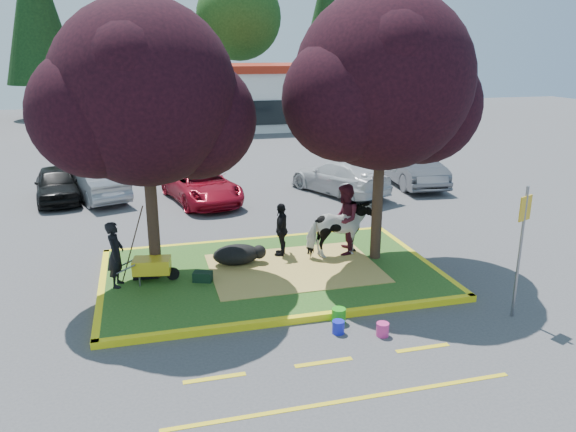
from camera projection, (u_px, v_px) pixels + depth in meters
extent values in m
plane|color=#424244|center=(271.00, 276.00, 14.16)|extent=(90.00, 90.00, 0.00)
cube|color=#24561A|center=(271.00, 273.00, 14.14)|extent=(8.00, 5.00, 0.15)
cube|color=yellow|center=(299.00, 319.00, 11.75)|extent=(8.30, 0.16, 0.15)
cube|color=yellow|center=(251.00, 241.00, 16.53)|extent=(8.30, 0.16, 0.15)
cube|color=yellow|center=(102.00, 290.00, 13.14)|extent=(0.16, 5.30, 0.15)
cube|color=yellow|center=(418.00, 258.00, 15.14)|extent=(0.16, 5.30, 0.15)
cube|color=#D4BC57|center=(294.00, 268.00, 14.26)|extent=(4.20, 3.00, 0.01)
cylinder|color=black|center=(152.00, 207.00, 13.29)|extent=(0.28, 0.28, 3.53)
sphere|color=black|center=(144.00, 93.00, 12.53)|extent=(4.20, 4.20, 4.20)
sphere|color=black|center=(196.00, 119.00, 13.18)|extent=(2.86, 2.86, 2.86)
sphere|color=black|center=(95.00, 113.00, 12.10)|extent=(2.86, 2.86, 2.86)
cylinder|color=black|center=(378.00, 190.00, 14.48)|extent=(0.28, 0.28, 3.70)
sphere|color=black|center=(383.00, 80.00, 13.68)|extent=(4.40, 4.40, 4.40)
sphere|color=black|center=(422.00, 106.00, 14.36)|extent=(2.99, 2.99, 2.99)
sphere|color=black|center=(345.00, 99.00, 13.25)|extent=(2.99, 2.99, 2.99)
cube|color=yellow|center=(215.00, 378.00, 9.78)|extent=(1.10, 0.12, 0.01)
cube|color=yellow|center=(324.00, 362.00, 10.27)|extent=(1.10, 0.12, 0.01)
cube|color=yellow|center=(423.00, 348.00, 10.76)|extent=(1.10, 0.12, 0.01)
cube|color=yellow|center=(347.00, 400.00, 9.16)|extent=(6.00, 0.10, 0.01)
cube|color=silver|center=(209.00, 99.00, 40.00)|extent=(20.00, 8.00, 4.00)
cube|color=maroon|center=(207.00, 68.00, 39.38)|extent=(20.40, 8.40, 0.50)
cube|color=black|center=(217.00, 114.00, 36.42)|extent=(19.00, 0.10, 1.60)
cylinder|color=black|center=(46.00, 94.00, 45.39)|extent=(0.44, 0.44, 3.92)
cone|color=black|center=(36.00, 5.00, 43.46)|extent=(5.60, 5.60, 11.90)
cylinder|color=black|center=(148.00, 96.00, 48.87)|extent=(0.44, 0.44, 3.08)
sphere|color=#143811|center=(143.00, 32.00, 47.35)|extent=(6.16, 6.16, 6.16)
cylinder|color=black|center=(240.00, 91.00, 49.82)|extent=(0.44, 0.44, 3.64)
sphere|color=#143811|center=(239.00, 17.00, 48.03)|extent=(7.28, 7.28, 7.28)
cylinder|color=black|center=(324.00, 90.00, 52.27)|extent=(0.44, 0.44, 3.50)
cone|color=black|center=(325.00, 22.00, 50.55)|extent=(5.00, 5.00, 10.62)
cylinder|color=black|center=(407.00, 91.00, 53.35)|extent=(0.44, 0.44, 3.22)
sphere|color=#143811|center=(411.00, 30.00, 51.76)|extent=(6.44, 6.44, 6.44)
imported|color=silver|center=(340.00, 230.00, 14.85)|extent=(1.87, 1.01, 1.51)
ellipsoid|color=black|center=(236.00, 255.00, 14.46)|extent=(1.39, 1.10, 0.53)
imported|color=black|center=(115.00, 254.00, 13.01)|extent=(0.48, 0.63, 1.57)
imported|color=#45131F|center=(345.00, 219.00, 15.05)|extent=(1.04, 1.15, 1.92)
imported|color=black|center=(282.00, 229.00, 14.97)|extent=(0.66, 0.92, 1.45)
cylinder|color=black|center=(173.00, 274.00, 13.52)|extent=(0.32, 0.11, 0.31)
cylinder|color=slate|center=(140.00, 282.00, 13.16)|extent=(0.04, 0.04, 0.23)
cylinder|color=slate|center=(140.00, 276.00, 13.51)|extent=(0.04, 0.04, 0.23)
cube|color=yellow|center=(152.00, 266.00, 13.32)|extent=(0.94, 0.65, 0.35)
cylinder|color=slate|center=(123.00, 270.00, 12.98)|extent=(0.57, 0.13, 0.29)
cylinder|color=slate|center=(124.00, 265.00, 13.34)|extent=(0.57, 0.13, 0.29)
cube|color=black|center=(146.00, 271.00, 13.68)|extent=(0.62, 0.36, 0.31)
cube|color=black|center=(203.00, 277.00, 13.44)|extent=(0.51, 0.41, 0.24)
cylinder|color=slate|center=(520.00, 253.00, 11.64)|extent=(0.06, 0.06, 2.87)
cube|color=gold|center=(525.00, 208.00, 11.36)|extent=(0.38, 0.19, 0.52)
cylinder|color=green|center=(339.00, 316.00, 11.72)|extent=(0.35, 0.35, 0.32)
cylinder|color=#D93083|center=(383.00, 329.00, 11.19)|extent=(0.26, 0.26, 0.27)
cylinder|color=#1820C1|center=(338.00, 327.00, 11.29)|extent=(0.26, 0.26, 0.27)
imported|color=black|center=(57.00, 184.00, 20.99)|extent=(2.04, 3.94, 1.28)
imported|color=#929399|center=(96.00, 181.00, 21.24)|extent=(2.72, 4.41, 1.37)
imported|color=maroon|center=(201.00, 185.00, 20.85)|extent=(2.97, 4.84, 1.25)
imported|color=silver|center=(339.00, 177.00, 22.04)|extent=(3.46, 4.92, 1.32)
imported|color=#57585E|center=(410.00, 166.00, 23.53)|extent=(2.03, 4.88, 1.57)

